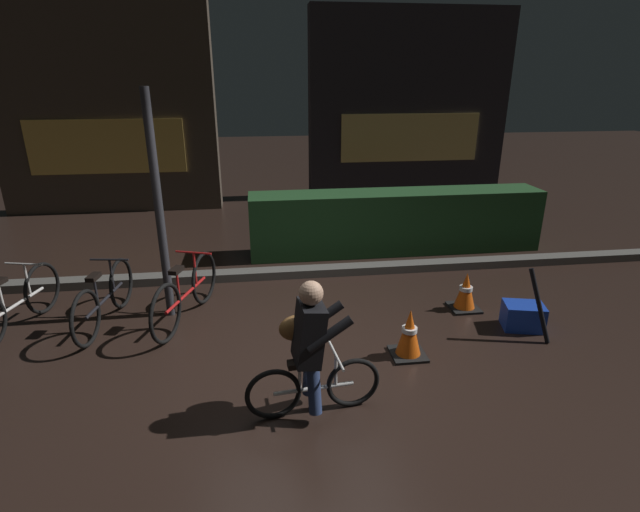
% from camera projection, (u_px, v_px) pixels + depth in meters
% --- Properties ---
extents(ground_plane, '(40.00, 40.00, 0.00)m').
position_uv_depth(ground_plane, '(309.00, 357.00, 5.03)').
color(ground_plane, black).
extents(sidewalk_curb, '(12.00, 0.24, 0.12)m').
position_uv_depth(sidewalk_curb, '(292.00, 272.00, 7.06)').
color(sidewalk_curb, '#56544F').
rests_on(sidewalk_curb, ground).
extents(hedge_row, '(4.80, 0.70, 1.01)m').
position_uv_depth(hedge_row, '(396.00, 221.00, 7.96)').
color(hedge_row, '#214723').
rests_on(hedge_row, ground).
extents(storefront_left, '(4.46, 0.54, 4.75)m').
position_uv_depth(storefront_left, '(103.00, 97.00, 9.81)').
color(storefront_left, '#42382D').
rests_on(storefront_left, ground).
extents(storefront_right, '(4.73, 0.54, 4.25)m').
position_uv_depth(storefront_right, '(409.00, 106.00, 11.37)').
color(storefront_right, '#262328').
rests_on(storefront_right, ground).
extents(street_post, '(0.10, 0.10, 2.66)m').
position_uv_depth(street_post, '(159.00, 210.00, 5.49)').
color(street_post, '#2D2D33').
rests_on(street_post, ground).
extents(parked_bike_leftmost, '(0.50, 1.55, 0.73)m').
position_uv_depth(parked_bike_leftmost, '(15.00, 304.00, 5.46)').
color(parked_bike_leftmost, black).
rests_on(parked_bike_leftmost, ground).
extents(parked_bike_left_mid, '(0.46, 1.57, 0.73)m').
position_uv_depth(parked_bike_left_mid, '(105.00, 298.00, 5.60)').
color(parked_bike_left_mid, black).
rests_on(parked_bike_left_mid, ground).
extents(parked_bike_center_left, '(0.60, 1.61, 0.77)m').
position_uv_depth(parked_bike_center_left, '(186.00, 293.00, 5.69)').
color(parked_bike_center_left, black).
rests_on(parked_bike_center_left, ground).
extents(traffic_cone_near, '(0.36, 0.36, 0.53)m').
position_uv_depth(traffic_cone_near, '(409.00, 334.00, 4.98)').
color(traffic_cone_near, black).
rests_on(traffic_cone_near, ground).
extents(traffic_cone_far, '(0.36, 0.36, 0.49)m').
position_uv_depth(traffic_cone_far, '(466.00, 292.00, 6.00)').
color(traffic_cone_far, black).
rests_on(traffic_cone_far, ground).
extents(blue_crate, '(0.50, 0.42, 0.30)m').
position_uv_depth(blue_crate, '(523.00, 316.00, 5.57)').
color(blue_crate, '#193DB7').
rests_on(blue_crate, ground).
extents(cyclist, '(1.19, 0.50, 1.25)m').
position_uv_depth(cyclist, '(310.00, 348.00, 4.01)').
color(cyclist, black).
rests_on(cyclist, ground).
extents(closed_umbrella, '(0.25, 0.31, 0.81)m').
position_uv_depth(closed_umbrella, '(539.00, 306.00, 5.25)').
color(closed_umbrella, black).
rests_on(closed_umbrella, ground).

